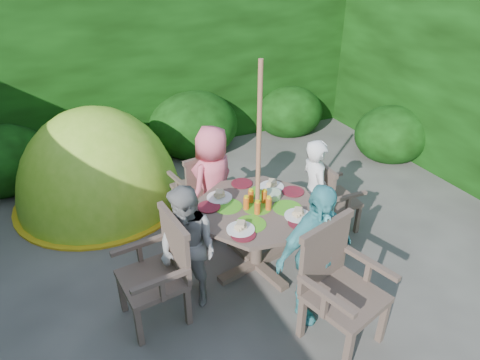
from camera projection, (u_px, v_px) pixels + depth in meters
name	position (u px, v px, depth m)	size (l,w,h in m)	color
ground	(254.00, 291.00, 4.26)	(60.00, 60.00, 0.00)	#47453F
hedge_enclosure	(201.00, 127.00, 4.68)	(9.00, 9.00, 2.50)	black
patio_table	(257.00, 217.00, 4.28)	(1.51, 1.51, 0.90)	#46372D
parasol_pole	(258.00, 176.00, 4.04)	(0.04, 0.04, 2.20)	#945C3B
garden_chair_right	(331.00, 196.00, 4.94)	(0.48, 0.53, 0.86)	#46372D
garden_chair_left	(160.00, 270.00, 3.76)	(0.58, 0.64, 0.98)	#46372D
garden_chair_back	(199.00, 185.00, 5.12)	(0.60, 0.55, 0.89)	#46372D
garden_chair_front	(338.00, 284.00, 3.55)	(0.75, 0.70, 1.05)	#46372D
child_right	(314.00, 192.00, 4.69)	(0.46, 0.30, 1.25)	white
child_left	(188.00, 248.00, 3.87)	(0.60, 0.47, 1.23)	gray
child_back	(213.00, 182.00, 4.81)	(0.65, 0.42, 1.33)	#F6657B
child_front	(315.00, 254.00, 3.69)	(0.80, 0.33, 1.37)	#4FB5B9
dome_tent	(103.00, 199.00, 5.73)	(2.24, 2.24, 2.54)	#89CC27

